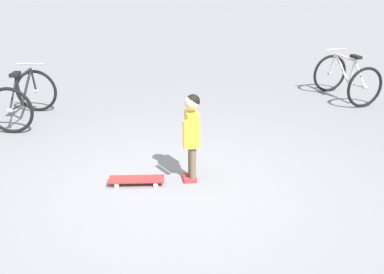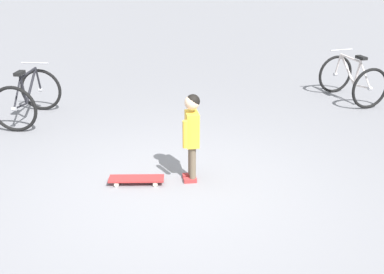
# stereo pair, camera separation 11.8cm
# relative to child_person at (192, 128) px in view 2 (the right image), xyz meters

# --- Properties ---
(ground_plane) EXTENTS (50.00, 50.00, 0.00)m
(ground_plane) POSITION_rel_child_person_xyz_m (0.19, -0.28, -0.66)
(ground_plane) COLOR gray
(child_person) EXTENTS (0.34, 0.26, 1.06)m
(child_person) POSITION_rel_child_person_xyz_m (0.00, 0.00, 0.00)
(child_person) COLOR brown
(child_person) RESTS_ON ground
(skateboard) EXTENTS (0.36, 0.67, 0.07)m
(skateboard) POSITION_rel_child_person_xyz_m (-0.10, -0.65, -0.60)
(skateboard) COLOR #B22D2D
(skateboard) RESTS_ON ground
(bicycle_near) EXTENTS (1.26, 1.07, 0.85)m
(bicycle_near) POSITION_rel_child_person_xyz_m (-2.77, -1.85, -0.28)
(bicycle_near) COLOR black
(bicycle_near) RESTS_ON ground
(bicycle_mid) EXTENTS (1.08, 0.72, 0.85)m
(bicycle_mid) POSITION_rel_child_person_xyz_m (-2.18, 3.68, -0.28)
(bicycle_mid) COLOR black
(bicycle_mid) RESTS_ON ground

